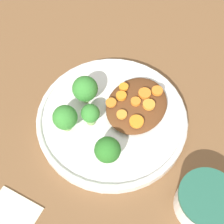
{
  "coord_description": "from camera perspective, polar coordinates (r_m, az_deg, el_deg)",
  "views": [
    {
      "loc": [
        0.26,
        0.15,
        0.52
      ],
      "look_at": [
        0.0,
        0.0,
        0.04
      ],
      "focal_mm": 50.0,
      "sensor_mm": 36.0,
      "label": 1
    }
  ],
  "objects": [
    {
      "name": "carrot_slice_7",
      "position": [
        0.58,
        4.35,
        1.92
      ],
      "size": [
        0.02,
        0.02,
        0.01
      ],
      "primitive_type": "cylinder",
      "color": "orange",
      "rests_on": "stew_mound"
    },
    {
      "name": "broccoli_floret_3",
      "position": [
        0.58,
        -4.95,
        4.22
      ],
      "size": [
        0.05,
        0.05,
        0.06
      ],
      "color": "#7FA85B",
      "rests_on": "plate"
    },
    {
      "name": "carrot_slice_8",
      "position": [
        0.58,
        1.64,
        3.01
      ],
      "size": [
        0.02,
        0.02,
        0.01
      ],
      "primitive_type": "cylinder",
      "color": "orange",
      "rests_on": "stew_mound"
    },
    {
      "name": "plate",
      "position": [
        0.59,
        0.0,
        -1.12
      ],
      "size": [
        0.28,
        0.28,
        0.03
      ],
      "color": "silver",
      "rests_on": "ground_plane"
    },
    {
      "name": "carrot_slice_0",
      "position": [
        0.56,
        4.52,
        -1.7
      ],
      "size": [
        0.03,
        0.03,
        0.01
      ],
      "primitive_type": "cylinder",
      "color": "orange",
      "rests_on": "stew_mound"
    },
    {
      "name": "broccoli_floret_1",
      "position": [
        0.52,
        -0.82,
        -7.0
      ],
      "size": [
        0.04,
        0.04,
        0.06
      ],
      "color": "#759E51",
      "rests_on": "plate"
    },
    {
      "name": "dip_bowl",
      "position": [
        0.53,
        16.75,
        -15.31
      ],
      "size": [
        0.09,
        0.09,
        0.05
      ],
      "color": "white",
      "rests_on": "ground_plane"
    },
    {
      "name": "stew_mound",
      "position": [
        0.59,
        4.54,
        1.32
      ],
      "size": [
        0.13,
        0.11,
        0.02
      ],
      "primitive_type": "ellipsoid",
      "color": "#5B3319",
      "rests_on": "plate"
    },
    {
      "name": "broccoli_floret_2",
      "position": [
        0.56,
        -3.97,
        -0.38
      ],
      "size": [
        0.03,
        0.03,
        0.05
      ],
      "color": "#7FA85B",
      "rests_on": "plate"
    },
    {
      "name": "ground_plane",
      "position": [
        0.6,
        0.0,
        -1.79
      ],
      "size": [
        4.0,
        4.0,
        0.0
      ],
      "primitive_type": "plane",
      "color": "brown"
    },
    {
      "name": "carrot_slice_4",
      "position": [
        0.58,
        6.75,
        1.35
      ],
      "size": [
        0.02,
        0.02,
        0.01
      ],
      "primitive_type": "cylinder",
      "color": "orange",
      "rests_on": "stew_mound"
    },
    {
      "name": "carrot_slice_2",
      "position": [
        0.59,
        5.99,
        3.4
      ],
      "size": [
        0.02,
        0.02,
        0.01
      ],
      "primitive_type": "cylinder",
      "color": "orange",
      "rests_on": "stew_mound"
    },
    {
      "name": "carrot_slice_5",
      "position": [
        0.56,
        1.55,
        -0.84
      ],
      "size": [
        0.02,
        0.02,
        0.0
      ],
      "primitive_type": "cylinder",
      "color": "orange",
      "rests_on": "stew_mound"
    },
    {
      "name": "carrot_slice_1",
      "position": [
        0.6,
        8.26,
        3.85
      ],
      "size": [
        0.02,
        0.02,
        0.01
      ],
      "primitive_type": "cylinder",
      "color": "orange",
      "rests_on": "stew_mound"
    },
    {
      "name": "broccoli_floret_0",
      "position": [
        0.55,
        -8.57,
        -1.08
      ],
      "size": [
        0.04,
        0.04,
        0.06
      ],
      "color": "#7FA85B",
      "rests_on": "plate"
    },
    {
      "name": "carrot_slice_3",
      "position": [
        0.58,
        -0.18,
        1.73
      ],
      "size": [
        0.02,
        0.02,
        0.0
      ],
      "primitive_type": "cylinder",
      "color": "orange",
      "rests_on": "stew_mound"
    },
    {
      "name": "carrot_slice_6",
      "position": [
        0.6,
        2.15,
        4.6
      ],
      "size": [
        0.02,
        0.02,
        0.01
      ],
      "primitive_type": "cylinder",
      "color": "orange",
      "rests_on": "stew_mound"
    }
  ]
}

